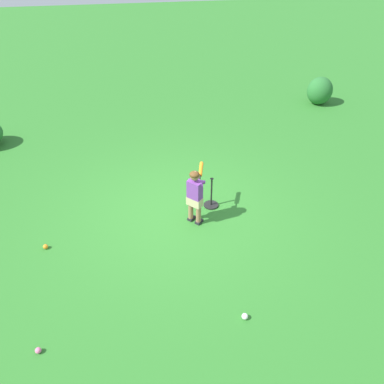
{
  "coord_description": "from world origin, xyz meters",
  "views": [
    {
      "loc": [
        -0.64,
        -6.03,
        4.75
      ],
      "look_at": [
        0.32,
        -0.03,
        0.45
      ],
      "focal_mm": 38.25,
      "sensor_mm": 36.0,
      "label": 1
    }
  ],
  "objects_px": {
    "batting_tee": "(211,201)",
    "child_batter": "(195,191)",
    "play_ball_far_left": "(46,247)",
    "play_ball_near_batter": "(38,350)",
    "play_ball_behind_batter": "(245,316)"
  },
  "relations": [
    {
      "from": "batting_tee",
      "to": "child_batter",
      "type": "bearing_deg",
      "value": -133.51
    },
    {
      "from": "play_ball_far_left",
      "to": "play_ball_near_batter",
      "type": "bearing_deg",
      "value": -85.39
    },
    {
      "from": "play_ball_behind_batter",
      "to": "play_ball_near_batter",
      "type": "xyz_separation_m",
      "value": [
        -2.77,
        -0.09,
        -0.0
      ]
    },
    {
      "from": "play_ball_near_batter",
      "to": "play_ball_far_left",
      "type": "bearing_deg",
      "value": 94.61
    },
    {
      "from": "child_batter",
      "to": "batting_tee",
      "type": "distance_m",
      "value": 0.77
    },
    {
      "from": "child_batter",
      "to": "play_ball_behind_batter",
      "type": "relative_size",
      "value": 11.77
    },
    {
      "from": "play_ball_far_left",
      "to": "play_ball_behind_batter",
      "type": "relative_size",
      "value": 0.91
    },
    {
      "from": "play_ball_behind_batter",
      "to": "child_batter",
      "type": "bearing_deg",
      "value": 98.31
    },
    {
      "from": "play_ball_far_left",
      "to": "child_batter",
      "type": "bearing_deg",
      "value": 7.36
    },
    {
      "from": "child_batter",
      "to": "batting_tee",
      "type": "relative_size",
      "value": 1.74
    },
    {
      "from": "child_batter",
      "to": "play_ball_behind_batter",
      "type": "xyz_separation_m",
      "value": [
        0.33,
        -2.24,
        -0.6
      ]
    },
    {
      "from": "batting_tee",
      "to": "play_ball_behind_batter",
      "type": "bearing_deg",
      "value": -91.03
    },
    {
      "from": "play_ball_far_left",
      "to": "batting_tee",
      "type": "xyz_separation_m",
      "value": [
        2.98,
        0.73,
        0.06
      ]
    },
    {
      "from": "child_batter",
      "to": "play_ball_near_batter",
      "type": "bearing_deg",
      "value": -136.27
    },
    {
      "from": "child_batter",
      "to": "batting_tee",
      "type": "height_order",
      "value": "child_batter"
    }
  ]
}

